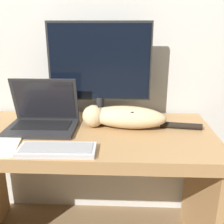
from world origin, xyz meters
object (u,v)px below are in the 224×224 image
at_px(monitor, 100,69).
at_px(external_keyboard, 57,150).
at_px(laptop, 43,119).
at_px(cat, 123,117).

relative_size(monitor, external_keyboard, 1.67).
xyz_separation_m(laptop, external_keyboard, (0.14, -0.27, -0.04)).
distance_m(laptop, external_keyboard, 0.31).
bearing_deg(monitor, external_keyboard, -110.05).
relative_size(external_keyboard, cat, 0.53).
relative_size(monitor, cat, 0.89).
bearing_deg(external_keyboard, laptop, 115.78).
bearing_deg(laptop, external_keyboard, -63.09).
relative_size(laptop, external_keyboard, 1.05).
height_order(monitor, laptop, monitor).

